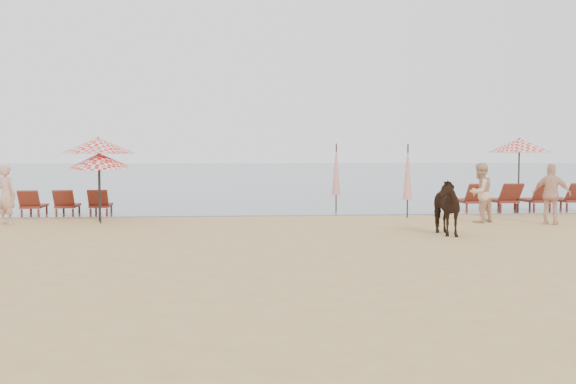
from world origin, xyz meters
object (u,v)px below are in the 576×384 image
(beachgoer_right_a, at_px, (480,193))
(umbrella_open_left_a, at_px, (98,146))
(lounger_cluster_left, at_px, (67,204))
(umbrella_open_right, at_px, (519,146))
(umbrella_closed_right, at_px, (408,172))
(beachgoer_right_b, at_px, (552,194))
(umbrella_closed_left, at_px, (336,170))
(beachgoer_left, at_px, (6,195))
(umbrella_open_left_b, at_px, (99,160))
(lounger_cluster_right, at_px, (519,198))
(cow, at_px, (441,207))

(beachgoer_right_a, bearing_deg, umbrella_open_left_a, -39.65)
(lounger_cluster_left, relative_size, umbrella_open_right, 1.10)
(umbrella_open_right, relative_size, umbrella_closed_right, 1.10)
(umbrella_closed_right, bearing_deg, beachgoer_right_b, -34.34)
(umbrella_open_left_a, bearing_deg, umbrella_closed_left, 39.46)
(umbrella_open_right, bearing_deg, umbrella_closed_left, 155.17)
(lounger_cluster_left, bearing_deg, beachgoer_right_a, -16.91)
(umbrella_open_right, xyz_separation_m, beachgoer_right_a, (-2.56, -2.92, -1.48))
(lounger_cluster_left, height_order, umbrella_closed_right, umbrella_closed_right)
(beachgoer_left, distance_m, beachgoer_right_b, 16.04)
(beachgoer_left, bearing_deg, lounger_cluster_left, -87.86)
(beachgoer_right_b, bearing_deg, umbrella_open_left_b, 26.39)
(umbrella_closed_left, bearing_deg, beachgoer_right_b, -40.86)
(lounger_cluster_left, height_order, lounger_cluster_right, lounger_cluster_right)
(beachgoer_right_a, bearing_deg, lounger_cluster_left, -46.20)
(lounger_cluster_left, distance_m, umbrella_open_right, 15.68)
(umbrella_open_right, bearing_deg, lounger_cluster_right, 47.10)
(lounger_cluster_left, height_order, cow, cow)
(umbrella_open_left_a, xyz_separation_m, umbrella_closed_left, (7.84, 2.73, -0.82))
(umbrella_open_left_a, bearing_deg, beachgoer_left, -143.44)
(cow, distance_m, beachgoer_right_a, 3.56)
(umbrella_open_right, bearing_deg, lounger_cluster_left, 165.13)
(lounger_cluster_left, bearing_deg, beachgoer_left, -118.28)
(umbrella_open_left_a, relative_size, umbrella_open_right, 0.98)
(umbrella_closed_right, distance_m, beachgoer_left, 12.41)
(lounger_cluster_right, bearing_deg, umbrella_open_left_a, -174.35)
(lounger_cluster_left, height_order, beachgoer_right_b, beachgoer_right_b)
(umbrella_open_left_a, relative_size, umbrella_closed_right, 1.08)
(umbrella_closed_left, xyz_separation_m, beachgoer_right_b, (5.61, -4.85, -0.62))
(cow, relative_size, beachgoer_right_b, 0.95)
(beachgoer_left, xyz_separation_m, beachgoer_right_b, (15.98, -1.39, 0.02))
(lounger_cluster_left, relative_size, lounger_cluster_right, 0.63)
(cow, bearing_deg, umbrella_closed_left, 100.64)
(umbrella_open_left_b, height_order, cow, umbrella_open_left_b)
(umbrella_open_left_a, xyz_separation_m, umbrella_open_left_b, (0.15, -0.60, -0.44))
(umbrella_closed_left, distance_m, beachgoer_left, 10.95)
(umbrella_closed_left, height_order, umbrella_closed_right, umbrella_closed_left)
(lounger_cluster_right, bearing_deg, lounger_cluster_left, 178.82)
(lounger_cluster_left, bearing_deg, umbrella_closed_left, 2.67)
(umbrella_open_left_b, relative_size, umbrella_open_right, 0.83)
(lounger_cluster_left, xyz_separation_m, beachgoer_right_a, (13.00, -3.05, 0.48))
(lounger_cluster_right, relative_size, umbrella_open_left_a, 1.76)
(umbrella_open_right, bearing_deg, beachgoer_right_b, -115.04)
(umbrella_open_right, xyz_separation_m, beachgoer_left, (-16.67, -2.31, -1.51))
(umbrella_open_left_b, xyz_separation_m, beachgoer_left, (-2.67, -0.14, -1.02))
(umbrella_open_left_b, height_order, beachgoer_right_a, umbrella_open_left_b)
(beachgoer_right_a, bearing_deg, beachgoer_right_b, 124.58)
(umbrella_open_left_a, distance_m, umbrella_closed_left, 8.35)
(lounger_cluster_right, height_order, umbrella_closed_right, umbrella_closed_right)
(umbrella_closed_left, height_order, cow, umbrella_closed_left)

